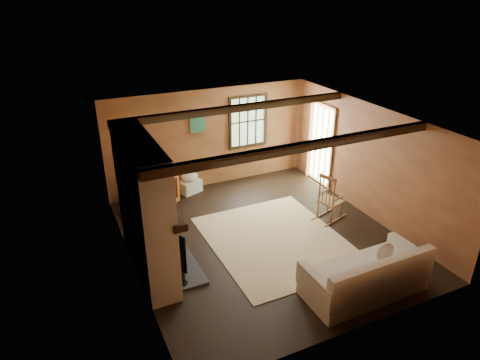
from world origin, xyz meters
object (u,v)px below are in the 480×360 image
fireplace (146,213)px  laundry_basket (190,186)px  sofa (366,278)px  armchair (151,190)px  rocking_chair (330,200)px

fireplace → laundry_basket: fireplace is taller
sofa → armchair: bearing=118.1°
fireplace → sofa: size_ratio=1.18×
laundry_basket → fireplace: bearing=-122.0°
rocking_chair → armchair: (-3.28, 2.12, -0.03)m
laundry_basket → armchair: armchair is taller
sofa → laundry_basket: size_ratio=4.07×
laundry_basket → rocking_chair: bearing=-47.6°
rocking_chair → laundry_basket: bearing=24.7°
sofa → laundry_basket: (-1.38, 4.71, -0.14)m
fireplace → armchair: size_ratio=2.65×
rocking_chair → sofa: size_ratio=0.52×
fireplace → armchair: bearing=75.3°
armchair → laundry_basket: bearing=170.8°
rocking_chair → armchair: bearing=39.4°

